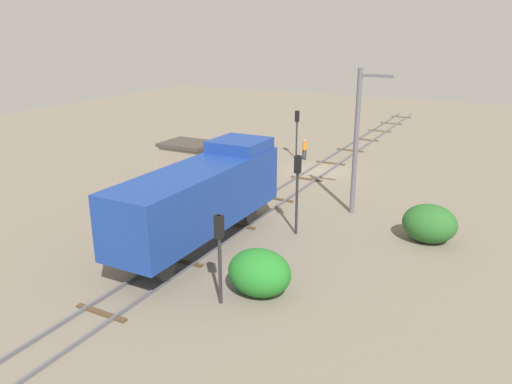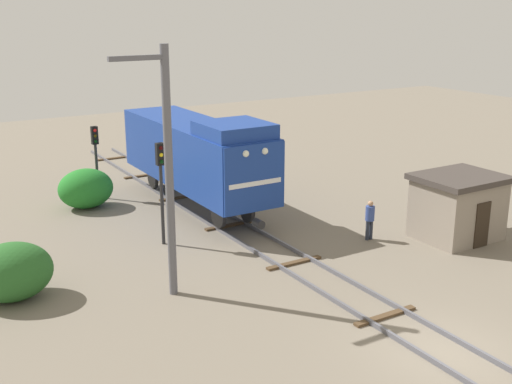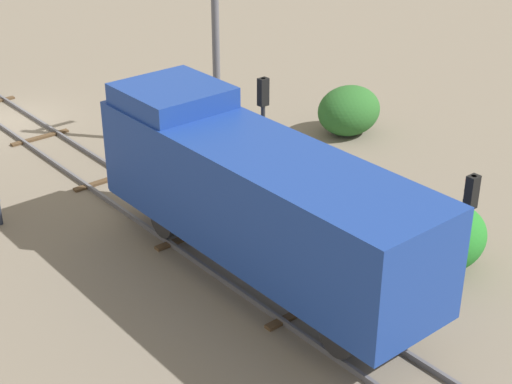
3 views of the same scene
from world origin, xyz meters
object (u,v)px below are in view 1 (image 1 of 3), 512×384
traffic_signal_near (297,125)px  traffic_signal_far (220,243)px  traffic_signal_mid (297,180)px  worker_by_signal (215,178)px  worker_near_track (305,148)px  catenary_mast (357,139)px  relay_hut (189,161)px  locomotive (202,194)px

traffic_signal_near → traffic_signal_far: 23.98m
traffic_signal_mid → worker_by_signal: size_ratio=2.50×
traffic_signal_far → worker_by_signal: traffic_signal_far is taller
traffic_signal_near → worker_near_track: (-0.80, 0.15, -1.79)m
traffic_signal_near → catenary_mast: (-8.26, 10.57, 1.64)m
traffic_signal_mid → traffic_signal_far: 7.88m
traffic_signal_mid → catenary_mast: catenary_mast is taller
traffic_signal_mid → worker_by_signal: 8.81m
worker_near_track → worker_by_signal: size_ratio=1.00×
traffic_signal_far → worker_near_track: bearing=-75.3°
traffic_signal_near → traffic_signal_far: bearing=106.5°
traffic_signal_mid → relay_hut: 12.40m
traffic_signal_mid → worker_near_track: traffic_signal_mid is taller
traffic_signal_mid → traffic_signal_far: (-0.20, 7.87, -0.37)m
locomotive → traffic_signal_far: 5.54m
worker_by_signal → locomotive: bearing=-121.5°
locomotive → catenary_mast: bearing=-121.6°
catenary_mast → relay_hut: (12.56, -1.15, -3.04)m
traffic_signal_near → traffic_signal_far: traffic_signal_near is taller
locomotive → worker_by_signal: 8.91m
traffic_signal_near → catenary_mast: size_ratio=0.48×
worker_by_signal → traffic_signal_near: bearing=24.6°
worker_by_signal → relay_hut: size_ratio=0.49×
worker_by_signal → catenary_mast: size_ratio=0.20×
locomotive → worker_by_signal: locomotive is taller
traffic_signal_mid → relay_hut: bearing=-27.6°
traffic_signal_near → traffic_signal_mid: bearing=113.6°
worker_by_signal → traffic_signal_far: bearing=-116.9°
worker_near_track → traffic_signal_near: bearing=-94.0°
traffic_signal_far → catenary_mast: 12.65m
traffic_signal_far → worker_by_signal: 14.29m
traffic_signal_mid → catenary_mast: bearing=-110.0°
traffic_signal_near → worker_near_track: traffic_signal_near is taller
locomotive → relay_hut: locomotive is taller
traffic_signal_far → worker_near_track: size_ratio=2.18×
traffic_signal_far → worker_near_track: traffic_signal_far is taller
traffic_signal_far → relay_hut: 17.58m
traffic_signal_near → relay_hut: 10.45m
traffic_signal_far → relay_hut: traffic_signal_far is taller
traffic_signal_mid → relay_hut: (10.90, -5.71, -1.56)m
traffic_signal_near → worker_near_track: bearing=169.7°
traffic_signal_mid → traffic_signal_near: bearing=-66.4°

